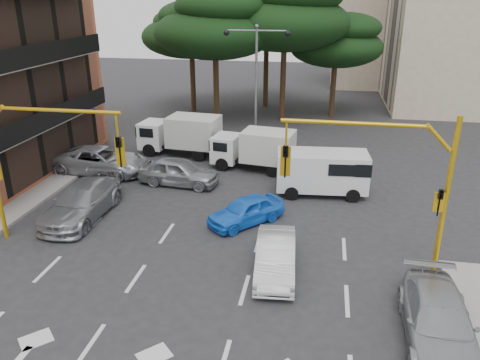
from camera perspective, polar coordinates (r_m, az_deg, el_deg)
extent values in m
plane|color=#28282B|center=(17.12, -6.22, -12.49)|extent=(120.00, 120.00, 0.00)
cube|color=gray|center=(31.32, 1.87, 3.97)|extent=(1.40, 6.00, 0.15)
cube|color=black|center=(26.33, -24.47, 11.96)|extent=(0.12, 14.72, 11.20)
cube|color=black|center=(45.91, 18.34, 19.28)|extent=(0.12, 11.04, 16.20)
cube|color=#BFA88F|center=(58.22, 19.93, 18.88)|extent=(16.00, 12.00, 16.00)
cube|color=black|center=(57.58, 11.50, 19.17)|extent=(0.12, 11.04, 14.20)
cylinder|color=#382616|center=(37.18, -2.91, 10.60)|extent=(0.44, 0.44, 4.95)
ellipsoid|color=black|center=(36.59, -3.04, 17.46)|extent=(9.15, 9.15, 3.87)
ellipsoid|color=black|center=(35.98, -2.27, 20.39)|extent=(6.86, 6.86, 2.86)
ellipsoid|color=black|center=(36.92, -3.78, 19.54)|extent=(6.07, 6.07, 2.64)
cylinder|color=#382616|center=(38.31, 5.23, 11.21)|extent=(0.44, 0.44, 5.40)
ellipsoid|color=black|center=(37.74, 5.49, 18.48)|extent=(9.98, 9.98, 4.22)
ellipsoid|color=black|center=(38.03, 4.81, 20.70)|extent=(6.62, 6.62, 2.88)
cylinder|color=#382616|center=(41.76, -5.74, 11.43)|extent=(0.44, 0.44, 4.50)
ellipsoid|color=black|center=(41.25, -5.96, 16.97)|extent=(8.32, 8.32, 3.52)
ellipsoid|color=black|center=(40.60, -5.36, 19.33)|extent=(6.24, 6.24, 2.60)
ellipsoid|color=black|center=(41.60, -6.61, 18.64)|extent=(5.52, 5.52, 2.40)
cylinder|color=#382616|center=(40.26, 11.23, 10.42)|extent=(0.44, 0.44, 4.05)
ellipsoid|color=black|center=(39.74, 11.62, 15.58)|extent=(7.49, 7.49, 3.17)
ellipsoid|color=black|center=(39.24, 12.72, 17.67)|extent=(5.62, 5.62, 2.34)
ellipsoid|color=black|center=(39.94, 10.99, 17.21)|extent=(4.97, 4.97, 2.16)
cylinder|color=#382616|center=(43.45, 3.16, 12.20)|extent=(0.44, 0.44, 4.95)
ellipsoid|color=black|center=(42.95, 3.28, 18.07)|extent=(9.15, 9.15, 3.87)
ellipsoid|color=black|center=(42.41, 4.13, 20.54)|extent=(6.86, 6.86, 2.86)
ellipsoid|color=black|center=(43.25, 2.68, 19.86)|extent=(6.07, 6.07, 2.64)
cylinder|color=gold|center=(17.42, 23.74, -2.46)|extent=(0.18, 0.18, 6.00)
cylinder|color=gold|center=(16.57, 23.06, 4.77)|extent=(0.95, 0.14, 0.95)
cylinder|color=gold|center=(16.07, 13.62, 6.73)|extent=(4.80, 0.14, 0.14)
cylinder|color=gold|center=(16.20, 5.67, 5.70)|extent=(0.08, 0.08, 0.90)
imported|color=black|center=(16.52, 5.54, 2.19)|extent=(0.20, 0.24, 1.20)
cube|color=gold|center=(16.59, 5.56, 2.28)|extent=(0.36, 0.06, 1.10)
imported|color=black|center=(17.23, 23.14, -2.62)|extent=(0.16, 0.20, 1.00)
cube|color=gold|center=(17.32, 23.07, -2.49)|extent=(0.35, 0.08, 0.70)
cylinder|color=gold|center=(18.68, -21.14, 7.92)|extent=(4.80, 0.14, 0.14)
cylinder|color=gold|center=(17.76, -14.80, 6.51)|extent=(0.08, 0.08, 0.90)
imported|color=black|center=(18.05, -14.49, 3.29)|extent=(0.20, 0.24, 1.20)
cube|color=gold|center=(18.12, -14.39, 3.37)|extent=(0.36, 0.06, 1.10)
cylinder|color=slate|center=(30.38, 1.96, 10.86)|extent=(0.16, 0.16, 7.50)
cylinder|color=slate|center=(30.06, 0.27, 17.78)|extent=(1.80, 0.10, 0.10)
sphere|color=black|center=(30.26, -1.69, 17.51)|extent=(0.36, 0.36, 0.36)
cylinder|color=slate|center=(29.80, 3.85, 17.70)|extent=(1.80, 0.10, 0.10)
sphere|color=black|center=(29.72, 5.85, 17.34)|extent=(0.36, 0.36, 0.36)
sphere|color=slate|center=(29.90, 2.06, 18.22)|extent=(0.24, 0.24, 0.24)
imported|color=silver|center=(17.37, 4.35, -9.28)|extent=(1.71, 4.12, 1.33)
imported|color=blue|center=(20.90, 0.74, -3.72)|extent=(3.57, 3.66, 1.24)
imported|color=gray|center=(22.60, -18.72, -2.52)|extent=(2.17, 5.28, 1.53)
imported|color=#A6A8AE|center=(27.88, -16.55, 2.29)|extent=(5.64, 2.92, 1.52)
imported|color=#95989C|center=(25.31, -7.46, 1.02)|extent=(4.46, 2.12, 1.47)
imported|color=#9EA2A6|center=(15.39, 23.02, -15.56)|extent=(2.13, 4.87, 1.39)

